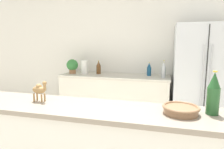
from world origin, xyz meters
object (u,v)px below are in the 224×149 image
at_px(potted_plant, 72,66).
at_px(back_bottle_0, 164,70).
at_px(back_bottle_1, 149,69).
at_px(wine_bottle, 213,94).
at_px(back_bottle_2, 99,68).
at_px(paper_towel_roll, 84,67).
at_px(camel_figurine, 39,89).
at_px(back_bottle_3, 164,70).
at_px(refrigerator, 201,81).
at_px(fruit_bowl, 181,109).

distance_m(potted_plant, back_bottle_0, 1.64).
relative_size(back_bottle_1, wine_bottle, 0.80).
height_order(back_bottle_2, wine_bottle, wine_bottle).
height_order(paper_towel_roll, back_bottle_1, paper_towel_roll).
distance_m(back_bottle_0, camel_figurine, 2.15).
xyz_separation_m(back_bottle_1, wine_bottle, (0.57, -2.07, 0.12)).
bearing_deg(back_bottle_2, back_bottle_0, -7.25).
xyz_separation_m(back_bottle_0, back_bottle_2, (-1.15, 0.15, -0.02)).
relative_size(back_bottle_2, camel_figurine, 1.43).
bearing_deg(back_bottle_3, paper_towel_roll, -178.99).
height_order(potted_plant, paper_towel_roll, potted_plant).
bearing_deg(refrigerator, paper_towel_roll, 178.47).
distance_m(potted_plant, back_bottle_2, 0.49).
bearing_deg(back_bottle_2, paper_towel_roll, -167.05).
xyz_separation_m(paper_towel_roll, back_bottle_2, (0.26, 0.06, -0.01)).
distance_m(paper_towel_roll, camel_figurine, 2.08).
bearing_deg(wine_bottle, fruit_bowl, -167.12).
bearing_deg(back_bottle_3, fruit_bowl, -86.38).
distance_m(back_bottle_0, fruit_bowl, 1.95).
relative_size(back_bottle_0, wine_bottle, 0.99).
relative_size(paper_towel_roll, back_bottle_2, 1.01).
bearing_deg(paper_towel_roll, back_bottle_3, 1.01).
bearing_deg(back_bottle_2, back_bottle_1, 1.52).
height_order(back_bottle_0, back_bottle_3, back_bottle_0).
height_order(back_bottle_2, camel_figurine, camel_figurine).
bearing_deg(paper_towel_roll, wine_bottle, -48.75).
xyz_separation_m(potted_plant, wine_bottle, (1.97, -1.96, 0.09)).
xyz_separation_m(back_bottle_3, camel_figurine, (-0.95, -2.05, 0.08)).
bearing_deg(camel_figurine, refrigerator, 52.26).
xyz_separation_m(wine_bottle, fruit_bowl, (-0.20, -0.05, -0.11)).
xyz_separation_m(paper_towel_roll, back_bottle_3, (1.41, 0.02, -0.01)).
distance_m(fruit_bowl, camel_figurine, 1.08).
distance_m(refrigerator, camel_figurine, 2.50).
height_order(paper_towel_roll, fruit_bowl, paper_towel_roll).
distance_m(back_bottle_0, wine_bottle, 1.93).
bearing_deg(refrigerator, back_bottle_0, -176.55).
xyz_separation_m(potted_plant, camel_figurine, (0.69, -2.00, 0.05)).
xyz_separation_m(back_bottle_1, back_bottle_3, (0.24, -0.06, 0.01)).
bearing_deg(camel_figurine, paper_towel_roll, 102.93).
xyz_separation_m(refrigerator, wine_bottle, (-0.25, -1.93, 0.25)).
bearing_deg(potted_plant, wine_bottle, -44.92).
height_order(potted_plant, wine_bottle, wine_bottle).
relative_size(back_bottle_1, back_bottle_3, 0.94).
height_order(back_bottle_2, back_bottle_3, back_bottle_3).
xyz_separation_m(wine_bottle, camel_figurine, (-1.28, -0.04, -0.04)).
bearing_deg(fruit_bowl, camel_figurine, 179.53).
distance_m(potted_plant, fruit_bowl, 2.68).
bearing_deg(back_bottle_3, back_bottle_2, 178.32).
relative_size(back_bottle_3, wine_bottle, 0.85).
relative_size(back_bottle_1, camel_figurine, 1.36).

